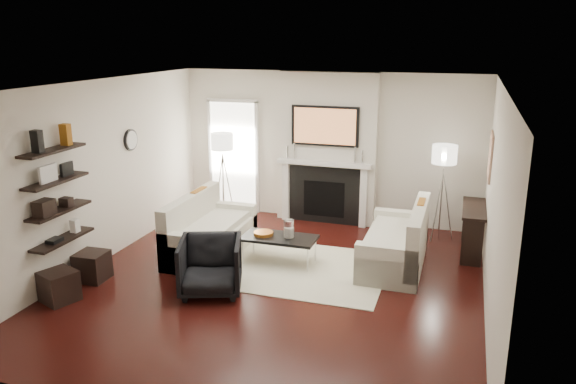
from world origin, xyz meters
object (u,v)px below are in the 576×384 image
(ottoman_near, at_px, (92,266))
(loveseat_right_base, at_px, (394,252))
(coffee_table, at_px, (279,238))
(loveseat_left_base, at_px, (211,241))
(lamp_right_shade, at_px, (445,154))
(lamp_left_shade, at_px, (222,141))
(armchair, at_px, (210,263))

(ottoman_near, bearing_deg, loveseat_right_base, 24.47)
(loveseat_right_base, xyz_separation_m, coffee_table, (-1.64, -0.44, 0.19))
(loveseat_left_base, xyz_separation_m, lamp_right_shade, (3.34, 1.78, 1.24))
(coffee_table, xyz_separation_m, lamp_right_shade, (2.22, 1.81, 1.05))
(loveseat_right_base, bearing_deg, loveseat_left_base, -171.41)
(loveseat_right_base, relative_size, lamp_right_shade, 4.50)
(ottoman_near, bearing_deg, lamp_left_shade, 78.73)
(coffee_table, bearing_deg, loveseat_right_base, 15.08)
(armchair, bearing_deg, loveseat_left_base, 95.00)
(lamp_left_shade, bearing_deg, armchair, -69.18)
(lamp_left_shade, height_order, lamp_right_shade, same)
(lamp_left_shade, bearing_deg, ottoman_near, -101.27)
(coffee_table, distance_m, lamp_right_shade, 3.05)
(lamp_right_shade, height_order, ottoman_near, lamp_right_shade)
(armchair, distance_m, lamp_left_shade, 3.34)
(lamp_left_shade, xyz_separation_m, lamp_right_shade, (3.90, 0.05, 0.00))
(loveseat_right_base, xyz_separation_m, ottoman_near, (-3.94, -1.79, -0.01))
(loveseat_left_base, height_order, lamp_left_shade, lamp_left_shade)
(lamp_right_shade, bearing_deg, loveseat_right_base, -112.91)
(loveseat_right_base, bearing_deg, lamp_left_shade, 158.38)
(loveseat_left_base, relative_size, lamp_left_shade, 4.50)
(lamp_left_shade, relative_size, ottoman_near, 1.00)
(loveseat_left_base, distance_m, lamp_right_shade, 3.99)
(loveseat_right_base, distance_m, armchair, 2.75)
(loveseat_left_base, height_order, coffee_table, same)
(coffee_table, bearing_deg, lamp_right_shade, 39.18)
(lamp_left_shade, distance_m, ottoman_near, 3.41)
(loveseat_right_base, xyz_separation_m, armchair, (-2.19, -1.65, 0.20))
(loveseat_right_base, height_order, armchair, armchair)
(loveseat_right_base, distance_m, lamp_left_shade, 3.78)
(armchair, bearing_deg, loveseat_right_base, 17.09)
(coffee_table, height_order, armchair, armchair)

